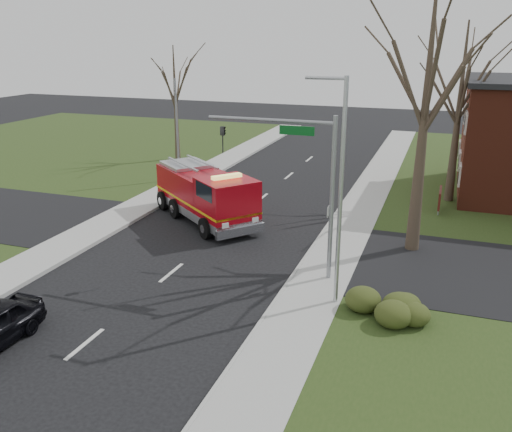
% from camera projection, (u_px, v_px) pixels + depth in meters
% --- Properties ---
extents(ground, '(120.00, 120.00, 0.00)m').
position_uv_depth(ground, '(171.00, 273.00, 23.16)').
color(ground, black).
rests_on(ground, ground).
extents(sidewalk_right, '(2.40, 80.00, 0.15)m').
position_uv_depth(sidewalk_right, '(313.00, 293.00, 21.17)').
color(sidewalk_right, '#999994').
rests_on(sidewalk_right, ground).
extents(sidewalk_left, '(2.40, 80.00, 0.15)m').
position_uv_depth(sidewalk_left, '(52.00, 253.00, 25.10)').
color(sidewalk_left, '#999994').
rests_on(sidewalk_left, ground).
extents(health_center_sign, '(0.12, 2.00, 1.40)m').
position_uv_depth(health_center_sign, '(440.00, 198.00, 30.73)').
color(health_center_sign, '#4A1511').
rests_on(health_center_sign, ground).
extents(hedge_corner, '(2.80, 2.00, 0.90)m').
position_uv_depth(hedge_corner, '(383.00, 304.00, 19.23)').
color(hedge_corner, '#2F3C16').
rests_on(hedge_corner, lawn_right).
extents(bare_tree_near, '(6.00, 6.00, 12.00)m').
position_uv_depth(bare_tree_near, '(427.00, 91.00, 23.17)').
color(bare_tree_near, '#3D2F24').
rests_on(bare_tree_near, ground).
extents(bare_tree_far, '(5.25, 5.25, 10.50)m').
position_uv_depth(bare_tree_far, '(461.00, 94.00, 31.04)').
color(bare_tree_far, '#3D2F24').
rests_on(bare_tree_far, ground).
extents(bare_tree_left, '(4.50, 4.50, 9.00)m').
position_uv_depth(bare_tree_left, '(175.00, 91.00, 42.46)').
color(bare_tree_left, '#3D2F24').
rests_on(bare_tree_left, ground).
extents(traffic_signal_mast, '(5.29, 0.18, 6.80)m').
position_uv_depth(traffic_signal_mast, '(301.00, 167.00, 21.36)').
color(traffic_signal_mast, gray).
rests_on(traffic_signal_mast, ground).
extents(streetlight_pole, '(1.48, 0.16, 8.40)m').
position_uv_depth(streetlight_pole, '(339.00, 188.00, 19.01)').
color(streetlight_pole, '#B7BABF').
rests_on(streetlight_pole, ground).
extents(utility_pole_far, '(0.14, 0.14, 7.00)m').
position_uv_depth(utility_pole_far, '(177.00, 131.00, 36.73)').
color(utility_pole_far, gray).
rests_on(utility_pole_far, ground).
extents(fire_engine, '(7.59, 6.88, 3.10)m').
position_uv_depth(fire_engine, '(206.00, 196.00, 29.33)').
color(fire_engine, '#9B0710').
rests_on(fire_engine, ground).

